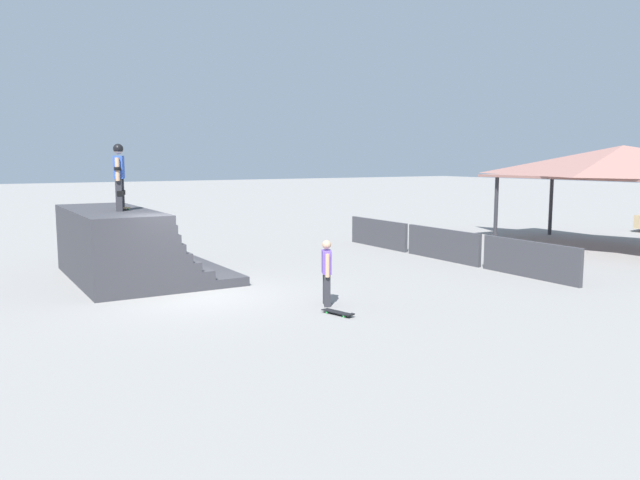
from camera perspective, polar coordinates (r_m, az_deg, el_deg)
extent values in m
plane|color=gray|center=(15.91, -11.69, -4.96)|extent=(160.00, 160.00, 0.00)
cube|color=#38383D|center=(18.70, -15.55, -2.85)|extent=(5.54, 3.98, 0.25)
cube|color=#38383D|center=(18.54, -17.01, -2.21)|extent=(5.54, 3.02, 0.25)
cube|color=#38383D|center=(18.46, -17.57, -1.49)|extent=(5.54, 2.67, 0.25)
cube|color=#38383D|center=(18.40, -17.95, -0.76)|extent=(5.54, 2.43, 0.25)
cube|color=#38383D|center=(18.35, -18.24, -0.01)|extent=(5.54, 2.26, 0.25)
cube|color=#38383D|center=(18.31, -18.46, 0.74)|extent=(5.54, 2.14, 0.25)
cube|color=#38383D|center=(18.27, -18.61, 1.51)|extent=(5.54, 2.06, 0.25)
cube|color=#38383D|center=(18.25, -18.72, 2.27)|extent=(5.54, 2.01, 0.25)
cylinder|color=silver|center=(18.47, -15.72, 2.72)|extent=(5.43, 0.07, 0.07)
cube|color=#2D2D33|center=(17.46, -17.90, 3.92)|extent=(0.21, 0.21, 0.86)
cube|color=black|center=(17.45, -17.80, 4.09)|extent=(0.24, 0.21, 0.13)
cube|color=#2D2D33|center=(17.83, -17.73, 3.99)|extent=(0.21, 0.21, 0.86)
cube|color=black|center=(17.82, -17.64, 4.16)|extent=(0.24, 0.21, 0.13)
cube|color=blue|center=(17.62, -17.91, 6.35)|extent=(0.52, 0.38, 0.61)
cylinder|color=tan|center=(17.33, -18.03, 6.17)|extent=(0.15, 0.15, 0.61)
cylinder|color=black|center=(17.33, -18.03, 6.21)|extent=(0.22, 0.22, 0.09)
cylinder|color=tan|center=(17.91, -17.78, 6.21)|extent=(0.15, 0.15, 0.61)
cylinder|color=black|center=(17.91, -17.78, 6.25)|extent=(0.22, 0.22, 0.09)
sphere|color=tan|center=(17.62, -17.97, 7.85)|extent=(0.24, 0.24, 0.24)
sphere|color=black|center=(17.62, -17.97, 7.94)|extent=(0.27, 0.27, 0.27)
cylinder|color=green|center=(17.92, -17.15, 2.73)|extent=(0.05, 0.03, 0.05)
cylinder|color=green|center=(17.88, -17.59, 2.70)|extent=(0.05, 0.03, 0.05)
cylinder|color=green|center=(18.37, -17.55, 2.82)|extent=(0.05, 0.03, 0.05)
cylinder|color=green|center=(18.34, -17.97, 2.80)|extent=(0.05, 0.03, 0.05)
cube|color=tan|center=(18.12, -17.57, 2.87)|extent=(0.77, 0.22, 0.02)
cube|color=tan|center=(17.79, -17.28, 2.86)|extent=(0.10, 0.20, 0.02)
cube|color=#2D2D33|center=(14.62, 0.55, -4.39)|extent=(0.19, 0.19, 0.75)
cube|color=#2D2D33|center=(14.30, 0.66, -4.66)|extent=(0.19, 0.19, 0.75)
cube|color=#6B4CB7|center=(14.34, 0.61, -2.01)|extent=(0.45, 0.36, 0.53)
cylinder|color=tan|center=(14.60, 0.52, -2.02)|extent=(0.13, 0.13, 0.53)
cylinder|color=tan|center=(14.10, 0.70, -2.35)|extent=(0.13, 0.13, 0.53)
sphere|color=tan|center=(14.28, 0.61, -0.43)|extent=(0.21, 0.21, 0.21)
cylinder|color=green|center=(13.54, 2.60, -6.88)|extent=(0.06, 0.04, 0.05)
cylinder|color=green|center=(13.44, 2.20, -6.98)|extent=(0.06, 0.04, 0.05)
cylinder|color=green|center=(13.87, 1.04, -6.52)|extent=(0.06, 0.04, 0.05)
cylinder|color=green|center=(13.78, 0.64, -6.62)|extent=(0.06, 0.04, 0.05)
cube|color=black|center=(13.65, 1.61, -6.61)|extent=(0.84, 0.40, 0.02)
cube|color=black|center=(13.40, 2.79, -6.80)|extent=(0.15, 0.22, 0.02)
cube|color=#3D3D42|center=(24.10, 5.35, 0.61)|extent=(3.44, 0.12, 1.05)
cube|color=#3D3D42|center=(21.28, 11.15, -0.40)|extent=(3.44, 0.12, 1.05)
cube|color=#3D3D42|center=(18.76, 18.62, -1.69)|extent=(3.44, 0.12, 1.05)
cylinder|color=#2D2D33|center=(27.10, 15.80, 2.79)|extent=(0.16, 0.16, 2.62)
cylinder|color=#2D2D33|center=(29.67, 20.35, 2.98)|extent=(0.16, 0.16, 2.62)
cube|color=#9E6B60|center=(25.60, 25.85, 5.13)|extent=(10.47, 4.02, 0.10)
pyramid|color=#9E6B60|center=(25.59, 25.93, 6.51)|extent=(10.27, 3.94, 1.14)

